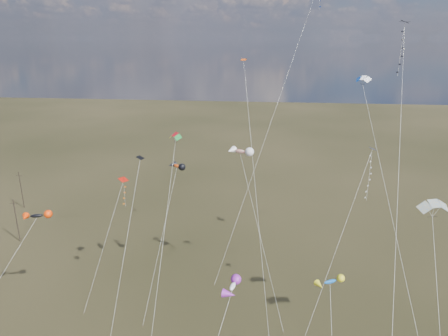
# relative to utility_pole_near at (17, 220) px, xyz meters

# --- Properties ---
(utility_pole_near) EXTENTS (1.40, 0.20, 8.00)m
(utility_pole_near) POSITION_rel_utility_pole_near_xyz_m (0.00, 0.00, 0.00)
(utility_pole_near) COLOR black
(utility_pole_near) RESTS_ON ground
(utility_pole_far) EXTENTS (1.40, 0.20, 8.00)m
(utility_pole_far) POSITION_rel_utility_pole_near_xyz_m (-8.00, 14.00, 0.00)
(utility_pole_far) COLOR black
(utility_pole_far) RESTS_ON ground
(diamond_black_high) EXTENTS (4.95, 26.44, 36.10)m
(diamond_black_high) POSITION_rel_utility_pole_near_xyz_m (56.07, -17.12, 26.86)
(diamond_black_high) COLOR black
(diamond_black_high) RESTS_ON ground
(diamond_navy_tall) EXTENTS (14.87, 19.39, 43.48)m
(diamond_navy_tall) POSITION_rel_utility_pole_near_xyz_m (49.21, 7.80, 33.32)
(diamond_navy_tall) COLOR #0B1B4B
(diamond_navy_tall) RESTS_ON ground
(diamond_black_mid) EXTENTS (2.24, 11.74, 21.01)m
(diamond_black_mid) POSITION_rel_utility_pole_near_xyz_m (27.74, -18.14, 10.58)
(diamond_black_mid) COLOR black
(diamond_black_mid) RESTS_ON ground
(diamond_red_low) EXTENTS (4.50, 8.82, 16.19)m
(diamond_red_low) POSITION_rel_utility_pole_near_xyz_m (23.64, -9.83, 9.40)
(diamond_red_low) COLOR #A71006
(diamond_red_low) RESTS_ON ground
(diamond_navy_right) EXTENTS (9.19, 12.06, 23.02)m
(diamond_navy_right) POSITION_rel_utility_pole_near_xyz_m (54.37, -15.66, 14.90)
(diamond_navy_right) COLOR #0F184A
(diamond_navy_right) RESTS_ON ground
(diamond_orange_center) EXTENTS (5.33, 19.19, 31.66)m
(diamond_orange_center) POSITION_rel_utility_pole_near_xyz_m (41.14, -7.07, 16.72)
(diamond_orange_center) COLOR #C0410C
(diamond_orange_center) RESTS_ON ground
(parafoil_blue_white) EXTENTS (5.96, 24.75, 29.82)m
(parafoil_blue_white) POSITION_rel_utility_pole_near_xyz_m (55.99, -1.78, 24.90)
(parafoil_blue_white) COLOR #134BB7
(parafoil_blue_white) RESTS_ON ground
(parafoil_striped) EXTENTS (3.39, 14.49, 20.00)m
(parafoil_striped) POSITION_rel_utility_pole_near_xyz_m (59.53, -21.44, 15.12)
(parafoil_striped) COLOR gold
(parafoil_striped) RESTS_ON ground
(parafoil_tricolor) EXTENTS (2.22, 15.41, 23.53)m
(parafoil_tricolor) POSITION_rel_utility_pole_near_xyz_m (31.79, -11.51, 18.74)
(parafoil_tricolor) COLOR yellow
(parafoil_tricolor) RESTS_ON ground
(novelty_black_orange) EXTENTS (8.51, 9.61, 13.90)m
(novelty_black_orange) POSITION_rel_utility_pole_near_xyz_m (14.95, -16.51, 9.20)
(novelty_black_orange) COLOR black
(novelty_black_orange) RESTS_ON ground
(novelty_orange_black) EXTENTS (3.82, 12.31, 18.28)m
(novelty_orange_black) POSITION_rel_utility_pole_near_xyz_m (30.99, -7.93, 13.56)
(novelty_orange_black) COLOR #D74610
(novelty_orange_black) RESTS_ON ground
(novelty_white_purple) EXTENTS (5.19, 10.32, 15.60)m
(novelty_white_purple) POSITION_rel_utility_pole_near_xyz_m (40.90, -31.17, 10.97)
(novelty_white_purple) COLOR silver
(novelty_white_purple) RESTS_ON ground
(novelty_redwhite_stripe) EXTENTS (8.27, 12.33, 20.62)m
(novelty_redwhite_stripe) POSITION_rel_utility_pole_near_xyz_m (39.67, -7.34, 15.78)
(novelty_redwhite_stripe) COLOR red
(novelty_redwhite_stripe) RESTS_ON ground
(novelty_blue_yellow) EXTENTS (2.60, 11.34, 13.97)m
(novelty_blue_yellow) POSITION_rel_utility_pole_near_xyz_m (49.38, -27.15, 9.38)
(novelty_blue_yellow) COLOR #0D52AC
(novelty_blue_yellow) RESTS_ON ground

